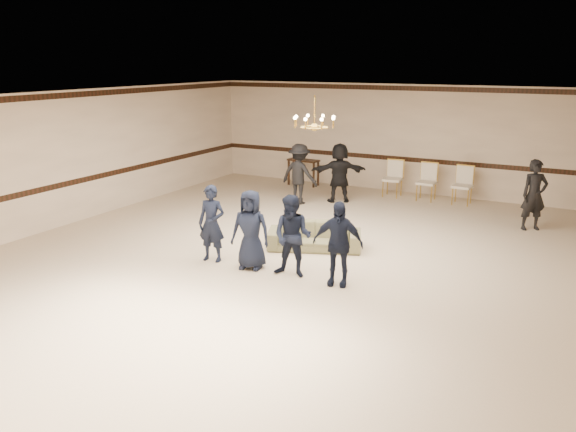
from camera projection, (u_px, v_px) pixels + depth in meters
name	position (u px, v px, depth m)	size (l,w,h in m)	color
room	(292.00, 181.00, 11.21)	(12.01, 14.01, 3.21)	beige
chair_rail	(399.00, 159.00, 17.33)	(12.00, 0.02, 0.14)	black
crown_molding	(402.00, 88.00, 16.78)	(12.00, 0.02, 0.14)	black
chandelier	(315.00, 111.00, 11.73)	(0.94, 0.94, 0.89)	gold
boy_a	(212.00, 224.00, 11.34)	(0.56, 0.37, 1.54)	black
boy_b	(251.00, 230.00, 10.93)	(0.75, 0.49, 1.54)	black
boy_c	(293.00, 236.00, 10.53)	(0.75, 0.58, 1.54)	black
boy_d	(338.00, 243.00, 10.12)	(0.90, 0.37, 1.54)	black
settee	(314.00, 236.00, 12.18)	(1.95, 0.76, 0.57)	#7D7A53
adult_left	(299.00, 174.00, 15.87)	(1.08, 0.62, 1.67)	black
adult_mid	(339.00, 173.00, 16.06)	(1.55, 0.49, 1.67)	black
adult_right	(534.00, 195.00, 13.42)	(0.61, 0.40, 1.67)	black
banquet_chair_left	(392.00, 179.00, 16.74)	(0.51, 0.51, 1.05)	beige
banquet_chair_mid	(426.00, 182.00, 16.29)	(0.51, 0.51, 1.05)	beige
banquet_chair_right	(462.00, 186.00, 15.84)	(0.51, 0.51, 1.05)	beige
console_table	(303.00, 172.00, 18.30)	(0.99, 0.42, 0.84)	#311C10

